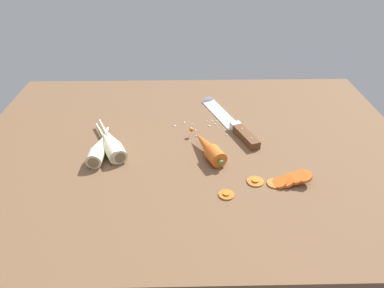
# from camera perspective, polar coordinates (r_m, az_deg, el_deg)

# --- Properties ---
(ground_plane) EXTENTS (1.20, 0.90, 0.04)m
(ground_plane) POSITION_cam_1_polar(r_m,az_deg,el_deg) (1.02, -0.02, -1.05)
(ground_plane) COLOR brown
(chefs_knife) EXTENTS (0.15, 0.34, 0.04)m
(chefs_knife) POSITION_cam_1_polar(r_m,az_deg,el_deg) (1.13, 5.38, 3.97)
(chefs_knife) COLOR silver
(chefs_knife) RESTS_ON ground_plane
(whole_carrot) EXTENTS (0.09, 0.17, 0.04)m
(whole_carrot) POSITION_cam_1_polar(r_m,az_deg,el_deg) (0.96, 2.54, -0.56)
(whole_carrot) COLOR #D6601E
(whole_carrot) RESTS_ON ground_plane
(parsnip_front) EXTENTS (0.11, 0.22, 0.04)m
(parsnip_front) POSITION_cam_1_polar(r_m,az_deg,el_deg) (1.00, -12.22, 0.12)
(parsnip_front) COLOR beige
(parsnip_front) RESTS_ON ground_plane
(parsnip_mid_left) EXTENTS (0.11, 0.20, 0.04)m
(parsnip_mid_left) POSITION_cam_1_polar(r_m,az_deg,el_deg) (1.00, -12.65, -0.15)
(parsnip_mid_left) COLOR beige
(parsnip_mid_left) RESTS_ON ground_plane
(parsnip_mid_right) EXTENTS (0.04, 0.19, 0.04)m
(parsnip_mid_right) POSITION_cam_1_polar(r_m,az_deg,el_deg) (0.98, -14.31, -0.81)
(parsnip_mid_right) COLOR beige
(parsnip_mid_right) RESTS_ON ground_plane
(carrot_slice_stack) EXTENTS (0.11, 0.05, 0.03)m
(carrot_slice_stack) POSITION_cam_1_polar(r_m,az_deg,el_deg) (0.90, 15.03, -5.33)
(carrot_slice_stack) COLOR #D6601E
(carrot_slice_stack) RESTS_ON ground_plane
(carrot_slice_stray_near) EXTENTS (0.04, 0.04, 0.01)m
(carrot_slice_stray_near) POSITION_cam_1_polar(r_m,az_deg,el_deg) (0.84, 5.35, -7.74)
(carrot_slice_stray_near) COLOR #D6601E
(carrot_slice_stray_near) RESTS_ON ground_plane
(carrot_slice_stray_mid) EXTENTS (0.04, 0.04, 0.01)m
(carrot_slice_stray_mid) POSITION_cam_1_polar(r_m,az_deg,el_deg) (0.89, 9.80, -5.65)
(carrot_slice_stray_mid) COLOR #D6601E
(carrot_slice_stray_mid) RESTS_ON ground_plane
(mince_crumbs) EXTENTS (0.20, 0.10, 0.01)m
(mince_crumbs) POSITION_cam_1_polar(r_m,az_deg,el_deg) (1.09, 2.62, 2.70)
(mince_crumbs) COLOR beige
(mince_crumbs) RESTS_ON ground_plane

